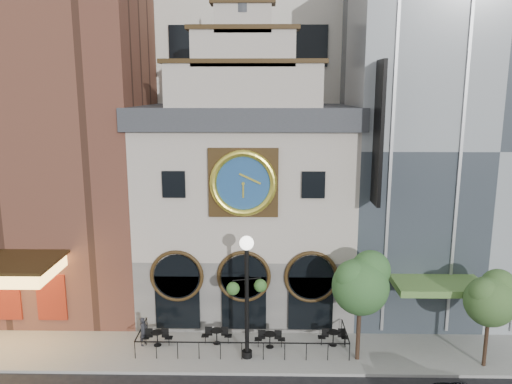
{
  "coord_description": "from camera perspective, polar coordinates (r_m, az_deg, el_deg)",
  "views": [
    {
      "loc": [
        1.12,
        -21.28,
        13.23
      ],
      "look_at": [
        0.61,
        6.0,
        7.64
      ],
      "focal_mm": 35.0,
      "sensor_mm": 36.0,
      "label": 1
    }
  ],
  "objects": [
    {
      "name": "ground",
      "position": [
        25.09,
        -1.76,
        -20.25
      ],
      "size": [
        120.0,
        120.0,
        0.0
      ],
      "primitive_type": "plane",
      "color": "black",
      "rests_on": "ground"
    },
    {
      "name": "bistro_0",
      "position": [
        27.49,
        -11.22,
        -15.97
      ],
      "size": [
        1.58,
        0.68,
        0.9
      ],
      "color": "black",
      "rests_on": "sidewalk"
    },
    {
      "name": "sidewalk",
      "position": [
        27.2,
        -1.49,
        -17.34
      ],
      "size": [
        44.0,
        5.0,
        0.15
      ],
      "primitive_type": "cube",
      "color": "gray",
      "rests_on": "ground"
    },
    {
      "name": "cafe_railing",
      "position": [
        26.95,
        -1.5,
        -16.36
      ],
      "size": [
        10.6,
        2.6,
        0.9
      ],
      "primitive_type": null,
      "color": "black",
      "rests_on": "sidewalk"
    },
    {
      "name": "lamppost",
      "position": [
        24.52,
        -1.06,
        -10.44
      ],
      "size": [
        1.95,
        1.04,
        6.28
      ],
      "rotation": [
        0.0,
        0.0,
        0.29
      ],
      "color": "black",
      "rests_on": "sidewalk"
    },
    {
      "name": "bistro_1",
      "position": [
        27.26,
        -4.51,
        -16.02
      ],
      "size": [
        1.58,
        0.68,
        0.9
      ],
      "color": "black",
      "rests_on": "sidewalk"
    },
    {
      "name": "clock_building",
      "position": [
        29.85,
        -1.11,
        -1.07
      ],
      "size": [
        12.6,
        8.78,
        18.65
      ],
      "color": "#605E5B",
      "rests_on": "ground"
    },
    {
      "name": "tree_right",
      "position": [
        26.43,
        25.26,
        -10.82
      ],
      "size": [
        2.48,
        2.39,
        4.78
      ],
      "color": "#382619",
      "rests_on": "sidewalk"
    },
    {
      "name": "pedestrian",
      "position": [
        27.58,
        -12.75,
        -15.26
      ],
      "size": [
        0.53,
        0.64,
        1.52
      ],
      "primitive_type": "imported",
      "rotation": [
        0.0,
        0.0,
        1.24
      ],
      "color": "black",
      "rests_on": "sidewalk"
    },
    {
      "name": "tree_left",
      "position": [
        24.87,
        11.96,
        -10.01
      ],
      "size": [
        2.86,
        2.75,
        5.5
      ],
      "color": "#382619",
      "rests_on": "sidewalk"
    },
    {
      "name": "bistro_2",
      "position": [
        26.86,
        1.59,
        -16.44
      ],
      "size": [
        1.58,
        0.68,
        0.9
      ],
      "color": "black",
      "rests_on": "sidewalk"
    },
    {
      "name": "retail_building",
      "position": [
        33.59,
        21.87,
        5.49
      ],
      "size": [
        14.0,
        14.4,
        20.0
      ],
      "color": "gray",
      "rests_on": "ground"
    },
    {
      "name": "office_tower",
      "position": [
        41.85,
        -0.52,
        20.9
      ],
      "size": [
        20.0,
        16.0,
        40.0
      ],
      "primitive_type": "cube",
      "color": "beige",
      "rests_on": "ground"
    },
    {
      "name": "theater_building",
      "position": [
        34.29,
        -23.6,
        9.59
      ],
      "size": [
        14.0,
        15.6,
        25.0
      ],
      "color": "brown",
      "rests_on": "ground"
    },
    {
      "name": "bistro_3",
      "position": [
        27.33,
        8.81,
        -16.06
      ],
      "size": [
        1.58,
        0.68,
        0.9
      ],
      "color": "black",
      "rests_on": "sidewalk"
    }
  ]
}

